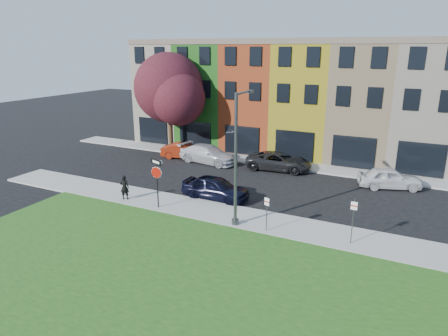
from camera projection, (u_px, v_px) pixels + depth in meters
The scene contains 15 objects.
ground at pixel (205, 236), 21.42m from camera, with size 120.00×120.00×0.00m, color black.
sidewalk_near at pixel (260, 221), 23.13m from camera, with size 40.00×3.00×0.12m, color #9A9791.
sidewalk_far at pixel (257, 161), 35.55m from camera, with size 40.00×2.40×0.12m, color #9A9791.
rowhouse_block at pixel (286, 98), 39.22m from camera, with size 30.00×10.12×10.00m.
stop_sign at pixel (157, 173), 24.39m from camera, with size 1.00×0.39×3.12m.
man at pixel (125, 187), 26.15m from camera, with size 0.69×0.56×1.62m, color black.
sedan_near at pixel (215, 188), 26.54m from camera, with size 4.60×1.90×1.56m, color black.
parked_car_red at pixel (185, 151), 36.31m from camera, with size 4.50×2.44×1.41m, color maroon.
parked_car_silver at pixel (208, 154), 34.90m from camera, with size 5.56×2.71×1.56m, color silver.
parked_car_dark at pixel (279, 161), 32.85m from camera, with size 5.54×2.99×1.48m, color black.
parked_car_white at pixel (390, 178), 28.60m from camera, with size 4.73×3.08×1.50m, color silver.
street_lamp at pixel (237, 160), 21.75m from camera, with size 0.42×2.58×7.38m.
parking_sign_a at pixel (267, 209), 21.48m from camera, with size 0.30×0.15×1.98m.
parking_sign_b at pixel (353, 216), 20.01m from camera, with size 0.32×0.08×2.40m.
tree_purple at pixel (171, 90), 37.38m from camera, with size 7.83×6.85×9.24m.
Camera 1 is at (9.49, -16.99, 9.73)m, focal length 32.00 mm.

